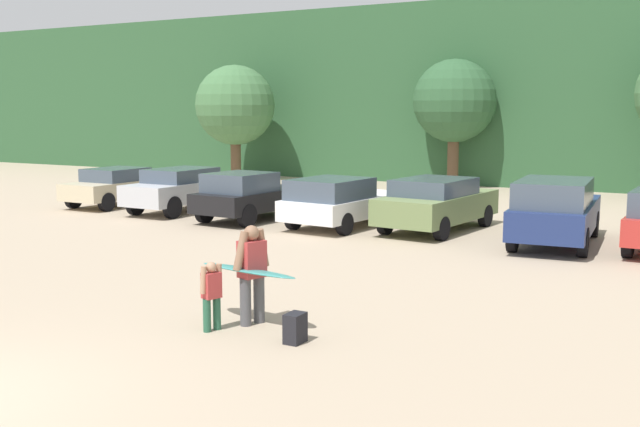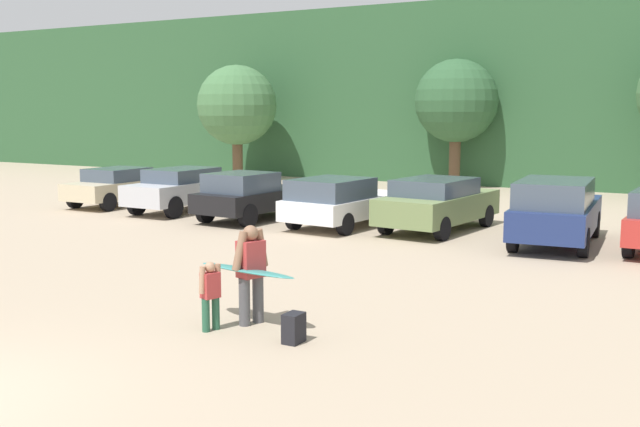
{
  "view_description": "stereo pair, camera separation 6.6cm",
  "coord_description": "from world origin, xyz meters",
  "px_view_note": "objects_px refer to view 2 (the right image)",
  "views": [
    {
      "loc": [
        8.2,
        -5.01,
        3.45
      ],
      "look_at": [
        0.5,
        8.87,
        1.24
      ],
      "focal_mm": 42.04,
      "sensor_mm": 36.0,
      "label": 1
    },
    {
      "loc": [
        8.25,
        -4.98,
        3.45
      ],
      "look_at": [
        0.5,
        8.87,
        1.24
      ],
      "focal_mm": 42.04,
      "sensor_mm": 36.0,
      "label": 2
    }
  ],
  "objects_px": {
    "person_child": "(210,292)",
    "parked_car_navy": "(556,210)",
    "parked_car_white": "(342,201)",
    "person_adult": "(251,269)",
    "parked_car_champagne": "(118,186)",
    "surfboard_teal": "(247,270)",
    "backpack_dropped": "(294,328)",
    "parked_car_olive_green": "(437,203)",
    "parked_car_silver": "(183,188)",
    "parked_car_black": "(250,195)"
  },
  "relations": [
    {
      "from": "person_child",
      "to": "parked_car_navy",
      "type": "bearing_deg",
      "value": -89.38
    },
    {
      "from": "parked_car_white",
      "to": "person_adult",
      "type": "distance_m",
      "value": 10.27
    },
    {
      "from": "parked_car_champagne",
      "to": "person_child",
      "type": "bearing_deg",
      "value": -130.66
    },
    {
      "from": "surfboard_teal",
      "to": "backpack_dropped",
      "type": "height_order",
      "value": "surfboard_teal"
    },
    {
      "from": "parked_car_olive_green",
      "to": "surfboard_teal",
      "type": "relative_size",
      "value": 2.32
    },
    {
      "from": "parked_car_silver",
      "to": "person_adult",
      "type": "bearing_deg",
      "value": -135.33
    },
    {
      "from": "parked_car_silver",
      "to": "parked_car_white",
      "type": "height_order",
      "value": "parked_car_silver"
    },
    {
      "from": "parked_car_navy",
      "to": "person_child",
      "type": "relative_size",
      "value": 4.42
    },
    {
      "from": "parked_car_white",
      "to": "parked_car_navy",
      "type": "xyz_separation_m",
      "value": [
        6.17,
        -0.05,
        0.14
      ]
    },
    {
      "from": "parked_car_black",
      "to": "person_adult",
      "type": "relative_size",
      "value": 2.55
    },
    {
      "from": "person_adult",
      "to": "backpack_dropped",
      "type": "bearing_deg",
      "value": 172.56
    },
    {
      "from": "person_child",
      "to": "surfboard_teal",
      "type": "xyz_separation_m",
      "value": [
        0.29,
        0.58,
        0.26
      ]
    },
    {
      "from": "parked_car_olive_green",
      "to": "person_adult",
      "type": "bearing_deg",
      "value": -170.16
    },
    {
      "from": "parked_car_black",
      "to": "person_child",
      "type": "distance_m",
      "value": 11.81
    },
    {
      "from": "parked_car_navy",
      "to": "backpack_dropped",
      "type": "bearing_deg",
      "value": 166.11
    },
    {
      "from": "parked_car_silver",
      "to": "parked_car_navy",
      "type": "distance_m",
      "value": 12.44
    },
    {
      "from": "person_adult",
      "to": "person_child",
      "type": "relative_size",
      "value": 1.47
    },
    {
      "from": "parked_car_olive_green",
      "to": "backpack_dropped",
      "type": "bearing_deg",
      "value": -164.57
    },
    {
      "from": "parked_car_champagne",
      "to": "parked_car_silver",
      "type": "bearing_deg",
      "value": -91.97
    },
    {
      "from": "parked_car_silver",
      "to": "surfboard_teal",
      "type": "height_order",
      "value": "parked_car_silver"
    },
    {
      "from": "parked_car_champagne",
      "to": "parked_car_black",
      "type": "xyz_separation_m",
      "value": [
        6.26,
        -0.69,
        0.07
      ]
    },
    {
      "from": "parked_car_white",
      "to": "person_adult",
      "type": "relative_size",
      "value": 2.81
    },
    {
      "from": "parked_car_olive_green",
      "to": "parked_car_navy",
      "type": "bearing_deg",
      "value": -96.65
    },
    {
      "from": "parked_car_black",
      "to": "parked_car_white",
      "type": "bearing_deg",
      "value": -81.52
    },
    {
      "from": "parked_car_champagne",
      "to": "parked_car_olive_green",
      "type": "height_order",
      "value": "parked_car_olive_green"
    },
    {
      "from": "parked_car_navy",
      "to": "parked_car_silver",
      "type": "bearing_deg",
      "value": 83.57
    },
    {
      "from": "surfboard_teal",
      "to": "parked_car_silver",
      "type": "bearing_deg",
      "value": -37.9
    },
    {
      "from": "parked_car_white",
      "to": "person_adult",
      "type": "bearing_deg",
      "value": -155.27
    },
    {
      "from": "parked_car_black",
      "to": "backpack_dropped",
      "type": "distance_m",
      "value": 12.57
    },
    {
      "from": "parked_car_white",
      "to": "parked_car_navy",
      "type": "height_order",
      "value": "parked_car_navy"
    },
    {
      "from": "person_child",
      "to": "surfboard_teal",
      "type": "height_order",
      "value": "person_child"
    },
    {
      "from": "parked_car_champagne",
      "to": "parked_car_olive_green",
      "type": "distance_m",
      "value": 12.07
    },
    {
      "from": "parked_car_olive_green",
      "to": "backpack_dropped",
      "type": "distance_m",
      "value": 11.1
    },
    {
      "from": "parked_car_champagne",
      "to": "parked_car_white",
      "type": "relative_size",
      "value": 0.86
    },
    {
      "from": "parked_car_white",
      "to": "surfboard_teal",
      "type": "relative_size",
      "value": 2.27
    },
    {
      "from": "parked_car_silver",
      "to": "parked_car_olive_green",
      "type": "bearing_deg",
      "value": -86.77
    },
    {
      "from": "person_adult",
      "to": "person_child",
      "type": "bearing_deg",
      "value": 78.41
    },
    {
      "from": "parked_car_black",
      "to": "parked_car_olive_green",
      "type": "relative_size",
      "value": 0.89
    },
    {
      "from": "parked_car_silver",
      "to": "parked_car_white",
      "type": "bearing_deg",
      "value": -92.32
    },
    {
      "from": "parked_car_white",
      "to": "person_adult",
      "type": "xyz_separation_m",
      "value": [
        3.41,
        -9.69,
        0.14
      ]
    },
    {
      "from": "parked_car_white",
      "to": "surfboard_teal",
      "type": "xyz_separation_m",
      "value": [
        3.36,
        -9.73,
        0.11
      ]
    },
    {
      "from": "parked_car_champagne",
      "to": "parked_car_white",
      "type": "xyz_separation_m",
      "value": [
        9.37,
        -0.45,
        0.04
      ]
    },
    {
      "from": "parked_car_navy",
      "to": "person_child",
      "type": "height_order",
      "value": "parked_car_navy"
    },
    {
      "from": "person_adult",
      "to": "parked_car_black",
      "type": "bearing_deg",
      "value": -37.95
    },
    {
      "from": "parked_car_black",
      "to": "parked_car_white",
      "type": "xyz_separation_m",
      "value": [
        3.11,
        0.24,
        -0.02
      ]
    },
    {
      "from": "parked_car_black",
      "to": "parked_car_silver",
      "type": "bearing_deg",
      "value": 83.92
    },
    {
      "from": "parked_car_champagne",
      "to": "parked_car_silver",
      "type": "distance_m",
      "value": 3.11
    },
    {
      "from": "parked_car_black",
      "to": "surfboard_teal",
      "type": "relative_size",
      "value": 2.06
    },
    {
      "from": "parked_car_champagne",
      "to": "backpack_dropped",
      "type": "bearing_deg",
      "value": -127.28
    },
    {
      "from": "parked_car_champagne",
      "to": "parked_car_olive_green",
      "type": "bearing_deg",
      "value": -88.47
    }
  ]
}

